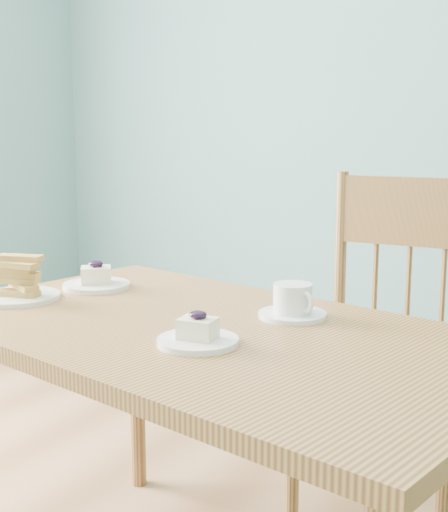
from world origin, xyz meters
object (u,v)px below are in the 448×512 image
at_px(dining_chair, 392,355).
at_px(cheesecake_plate_far, 96,281).
at_px(dining_table, 209,358).
at_px(cheesecake_plate_near, 198,336).
at_px(coffee_cup, 293,303).
at_px(biscotti_plate, 17,284).

xyz_separation_m(dining_chair, cheesecake_plate_far, (-0.69, -0.43, 0.21)).
relative_size(dining_table, cheesecake_plate_near, 8.59).
distance_m(cheesecake_plate_near, coffee_cup, 0.30).
bearing_deg(biscotti_plate, coffee_cup, 17.07).
xyz_separation_m(dining_table, biscotti_plate, (-0.56, -0.04, 0.11)).
bearing_deg(cheesecake_plate_near, dining_table, 113.00).
distance_m(dining_table, cheesecake_plate_far, 0.51).
bearing_deg(cheesecake_plate_far, coffee_cup, 0.62).
height_order(dining_chair, biscotti_plate, dining_chair).
relative_size(coffee_cup, biscotti_plate, 0.74).
distance_m(dining_chair, cheesecake_plate_near, 0.76).
bearing_deg(biscotti_plate, dining_chair, 39.31).
height_order(cheesecake_plate_near, biscotti_plate, biscotti_plate).
bearing_deg(cheesecake_plate_near, cheesecake_plate_far, 151.64).
bearing_deg(dining_chair, biscotti_plate, -144.52).
relative_size(cheesecake_plate_near, biscotti_plate, 0.78).
relative_size(dining_chair, cheesecake_plate_far, 5.57).
relative_size(dining_table, coffee_cup, 9.07).
distance_m(dining_table, cheesecake_plate_near, 0.16).
relative_size(dining_chair, cheesecake_plate_near, 6.09).
distance_m(dining_chair, coffee_cup, 0.49).
xyz_separation_m(dining_table, dining_chair, (0.22, 0.60, -0.12)).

